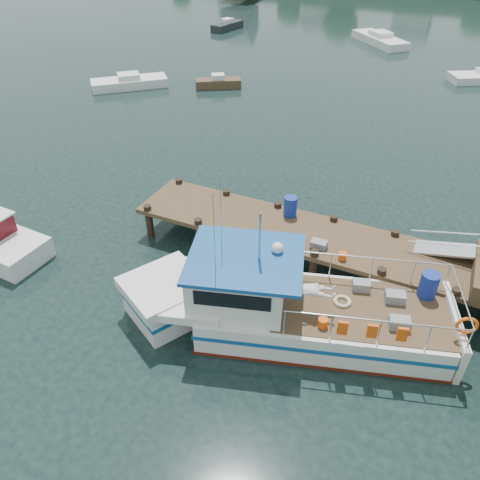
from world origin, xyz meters
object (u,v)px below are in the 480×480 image
at_px(moored_d, 380,39).
at_px(moored_e, 227,25).
at_px(dock, 451,249).
at_px(lobster_boat, 281,306).
at_px(moored_rowboat, 218,82).
at_px(moored_a, 129,82).

bearing_deg(moored_d, moored_e, 168.50).
xyz_separation_m(dock, moored_d, (-9.96, 38.01, -1.78)).
relative_size(lobster_boat, moored_rowboat, 3.12).
distance_m(dock, moored_rowboat, 26.27).
relative_size(moored_a, moored_e, 1.24).
distance_m(moored_rowboat, moored_a, 7.11).
relative_size(lobster_boat, moored_e, 2.51).
bearing_deg(lobster_boat, moored_d, 80.25).
bearing_deg(dock, moored_e, 126.33).
distance_m(dock, moored_e, 46.20).
height_order(moored_a, moored_d, moored_d).
xyz_separation_m(moored_d, moored_e, (-17.39, -0.82, -0.01)).
bearing_deg(moored_d, moored_rowboat, -128.23).
height_order(moored_d, moored_e, moored_d).
bearing_deg(dock, lobster_boat, -139.95).
distance_m(lobster_boat, moored_rowboat, 26.34).
height_order(dock, moored_e, dock).
distance_m(moored_rowboat, moored_e, 20.76).
bearing_deg(moored_rowboat, moored_d, 64.62).
height_order(lobster_boat, moored_e, lobster_boat).
height_order(dock, moored_d, dock).
distance_m(lobster_boat, moored_a, 28.09).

